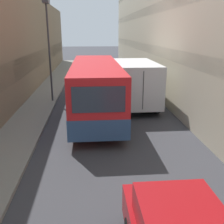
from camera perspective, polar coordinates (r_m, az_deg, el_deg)
name	(u,v)px	position (r m, az deg, el deg)	size (l,w,h in m)	color
ground_plane	(108,119)	(14.27, -0.87, -1.51)	(150.00, 150.00, 0.00)	#38383D
sidewalk_left	(29,120)	(14.59, -17.62, -1.62)	(2.00, 60.00, 0.14)	gray
bus	(96,88)	(14.60, -3.58, 5.24)	(2.49, 9.65, 2.93)	red
box_truck	(133,80)	(17.13, 4.52, 6.93)	(2.42, 7.04, 2.80)	silver
street_lamp	(48,32)	(17.49, -13.77, 16.65)	(0.36, 0.80, 6.30)	#38383D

